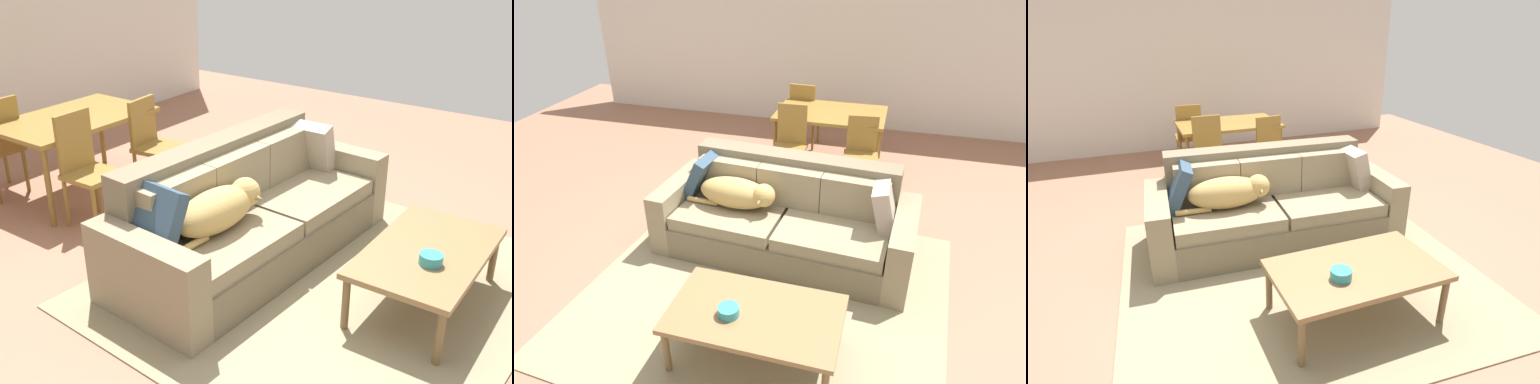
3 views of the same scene
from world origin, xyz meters
The scene contains 13 objects.
ground_plane centered at (0.00, 0.00, 0.00)m, with size 10.00×10.00×0.00m, color #996850.
back_partition centered at (0.00, 4.00, 1.35)m, with size 8.00×0.12×2.70m, color silver.
area_rug centered at (0.26, -0.38, 0.01)m, with size 3.00×2.73×0.01m, color gray.
couch centered at (0.26, 0.33, 0.33)m, with size 2.45×1.12×0.89m.
dog_on_left_cushion centered at (-0.18, 0.24, 0.60)m, with size 0.88×0.38×0.29m.
throw_pillow_by_left_arm centered at (-0.63, 0.44, 0.64)m, with size 0.10×0.44×0.44m, color #31475C.
throw_pillow_by_right_arm centered at (1.16, 0.32, 0.63)m, with size 0.15×0.42×0.42m, color #AF9F8C.
coffee_table centered at (0.39, -1.04, 0.38)m, with size 1.21×0.71×0.42m.
bowl_on_coffee_table centered at (0.22, -1.12, 0.46)m, with size 0.15×0.15×0.07m, color teal.
dining_table centered at (0.34, 2.36, 0.68)m, with size 1.38×0.89×0.75m.
dining_chair_near_left centered at (-0.06, 1.77, 0.53)m, with size 0.41×0.41×0.97m.
dining_chair_near_right centered at (0.80, 1.83, 0.49)m, with size 0.45×0.45×0.88m.
dining_chair_far_left centered at (-0.13, 2.88, 0.52)m, with size 0.42×0.42×0.95m.
Camera 2 is at (1.15, -3.32, 2.69)m, focal length 32.30 mm.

